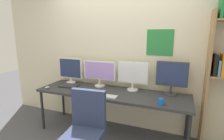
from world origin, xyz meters
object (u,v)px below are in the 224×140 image
Objects in this scene: monitor_center_left at (99,72)px; laptop_closed at (69,86)px; monitor_far_right at (172,76)px; computer_mouse at (47,87)px; keyboard_main at (105,96)px; monitor_far_left at (70,70)px; monitor_center_right at (133,74)px; office_chair at (85,139)px; desk at (111,95)px; coffee_mug at (161,102)px.

monitor_center_left is 0.59m from laptop_closed.
monitor_far_right reaches higher than computer_mouse.
monitor_far_left is at bearing 153.84° from keyboard_main.
keyboard_main is 1.08m from computer_mouse.
monitor_center_left reaches higher than computer_mouse.
keyboard_main is (0.30, -0.44, -0.25)m from monitor_center_left.
monitor_center_right is at bearing 17.47° from computer_mouse.
office_chair is 1.28m from computer_mouse.
laptop_closed is (-0.79, -0.00, 0.06)m from desk.
monitor_center_right reaches higher than coffee_mug.
keyboard_main is at bearing -153.84° from monitor_far_right.
desk is 6.67× the size of keyboard_main.
coffee_mug is at bearing -17.12° from desk.
monitor_far_right is at bearing 12.38° from computer_mouse.
monitor_far_left is 1.03m from keyboard_main.
monitor_far_right is (1.20, -0.00, 0.03)m from monitor_center_left.
office_chair is 0.69m from keyboard_main.
monitor_center_left is (0.60, 0.00, 0.00)m from monitor_far_left.
desk is 25.43× the size of computer_mouse.
keyboard_main is (0.01, 0.60, 0.35)m from office_chair.
computer_mouse reaches higher than keyboard_main.
monitor_center_left is 1.87× the size of laptop_closed.
keyboard_main is (0.00, -0.23, 0.06)m from desk.
monitor_far_left is 0.80× the size of monitor_center_left.
monitor_far_right is at bearing 13.27° from desk.
desk is 0.48m from monitor_center_right.
desk is 0.97m from monitor_far_left.
monitor_far_left is 1.80m from monitor_far_right.
monitor_far_right reaches higher than monitor_far_left.
monitor_center_right is 1.55× the size of laptop_closed.
monitor_far_left and monitor_center_right have the same top height.
computer_mouse is (-0.18, -0.44, -0.24)m from monitor_far_left.
monitor_far_left is 1.20m from monitor_center_right.
laptop_closed is at bearing 163.84° from keyboard_main.
monitor_center_right reaches higher than laptop_closed.
laptop_closed is at bearing 37.47° from computer_mouse.
monitor_far_right is at bearing 78.45° from coffee_mug.
computer_mouse is 0.91× the size of coffee_mug.
monitor_far_right is 0.53m from coffee_mug.
office_chair is 1.66× the size of monitor_center_left.
monitor_center_right is at bearing -0.00° from monitor_center_left.
desk is at bearing -144.73° from monitor_center_right.
keyboard_main is 0.81m from coffee_mug.
coffee_mug reaches higher than keyboard_main.
monitor_far_left reaches higher than office_chair.
desk is 23.03× the size of coffee_mug.
laptop_closed is (-0.49, -0.21, -0.25)m from monitor_center_left.
computer_mouse is (-1.08, -0.22, 0.06)m from desk.
keyboard_main is 1.14× the size of laptop_closed.
keyboard_main is at bearing -18.99° from laptop_closed.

